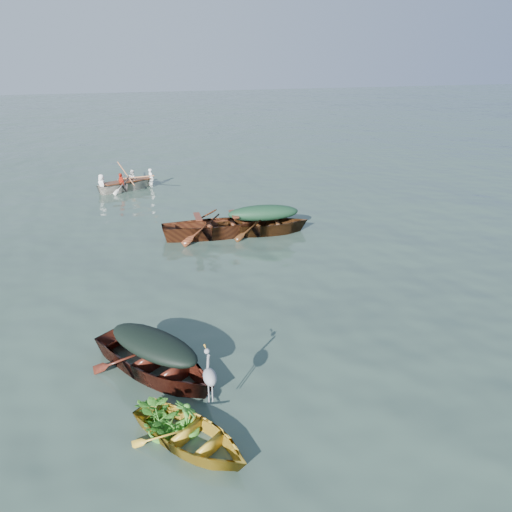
{
  "coord_description": "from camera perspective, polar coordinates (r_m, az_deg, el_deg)",
  "views": [
    {
      "loc": [
        -3.77,
        -9.82,
        5.74
      ],
      "look_at": [
        -0.08,
        2.33,
        0.5
      ],
      "focal_mm": 35.0,
      "sensor_mm": 36.0,
      "label": 1
    }
  ],
  "objects": [
    {
      "name": "green_tarp_boat",
      "position": [
        16.91,
        0.83,
        2.58
      ],
      "size": [
        4.44,
        1.82,
        1.0
      ],
      "primitive_type": "imported",
      "rotation": [
        0.0,
        0.0,
        1.46
      ],
      "color": "#41250F",
      "rests_on": "ground"
    },
    {
      "name": "rowed_boat",
      "position": [
        23.1,
        -14.43,
        7.33
      ],
      "size": [
        3.88,
        2.44,
        0.86
      ],
      "primitive_type": "imported",
      "rotation": [
        0.0,
        0.0,
        1.95
      ],
      "color": "beige",
      "rests_on": "ground"
    },
    {
      "name": "open_wooden_boat",
      "position": [
        16.69,
        -4.53,
        2.24
      ],
      "size": [
        5.01,
        1.83,
        1.19
      ],
      "primitive_type": "imported",
      "rotation": [
        0.0,
        0.0,
        1.51
      ],
      "color": "#5C2D17",
      "rests_on": "ground"
    },
    {
      "name": "oars",
      "position": [
        23.0,
        -14.54,
        8.43
      ],
      "size": [
        1.53,
        2.64,
        0.06
      ],
      "primitive_type": null,
      "rotation": [
        0.0,
        0.0,
        1.95
      ],
      "color": "#A96740",
      "rests_on": "rowed_boat"
    },
    {
      "name": "rowers",
      "position": [
        22.92,
        -14.62,
        9.28
      ],
      "size": [
        2.8,
        1.91,
        0.76
      ],
      "primitive_type": "imported",
      "rotation": [
        0.0,
        0.0,
        1.95
      ],
      "color": "white",
      "rests_on": "rowed_boat"
    },
    {
      "name": "dark_tarp_cover",
      "position": [
        9.62,
        -11.64,
        -9.74
      ],
      "size": [
        1.91,
        2.2,
        0.4
      ],
      "primitive_type": "ellipsoid",
      "rotation": [
        0.0,
        0.0,
        0.63
      ],
      "color": "black",
      "rests_on": "dark_covered_boat"
    },
    {
      "name": "green_tarp_cover",
      "position": [
        16.67,
        0.85,
        5.04
      ],
      "size": [
        2.44,
        1.0,
        0.52
      ],
      "primitive_type": "ellipsoid",
      "rotation": [
        0.0,
        0.0,
        1.46
      ],
      "color": "#14321E",
      "rests_on": "green_tarp_boat"
    },
    {
      "name": "yellow_dinghy",
      "position": [
        8.45,
        -7.4,
        -20.64
      ],
      "size": [
        2.58,
        2.89,
        0.71
      ],
      "primitive_type": "imported",
      "rotation": [
        0.0,
        0.0,
        0.64
      ],
      "color": "#B99124",
      "rests_on": "ground"
    },
    {
      "name": "dark_covered_boat",
      "position": [
        10.0,
        -11.33,
        -13.11
      ],
      "size": [
        3.47,
        4.0,
        0.99
      ],
      "primitive_type": "imported",
      "rotation": [
        0.0,
        0.0,
        0.63
      ],
      "color": "#4B1D11",
      "rests_on": "ground"
    },
    {
      "name": "ground",
      "position": [
        11.99,
        3.64,
        -6.24
      ],
      "size": [
        140.0,
        140.0,
        0.0
      ],
      "primitive_type": "plane",
      "color": "#32463C",
      "rests_on": "ground"
    },
    {
      "name": "dinghy_weeds",
      "position": [
        8.35,
        -10.36,
        -15.57
      ],
      "size": [
        1.1,
        1.14,
        0.6
      ],
      "primitive_type": "imported",
      "rotation": [
        0.0,
        0.0,
        0.64
      ],
      "color": "#38721D",
      "rests_on": "yellow_dinghy"
    },
    {
      "name": "thwart_benches",
      "position": [
        16.49,
        -4.59,
        4.23
      ],
      "size": [
        2.52,
        1.07,
        0.04
      ],
      "primitive_type": null,
      "rotation": [
        0.0,
        0.0,
        1.51
      ],
      "color": "#512012",
      "rests_on": "open_wooden_boat"
    },
    {
      "name": "heron",
      "position": [
        8.26,
        -5.26,
        -14.34
      ],
      "size": [
        0.46,
        0.49,
        0.92
      ],
      "primitive_type": null,
      "rotation": [
        0.0,
        0.0,
        0.64
      ],
      "color": "gray",
      "rests_on": "yellow_dinghy"
    }
  ]
}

